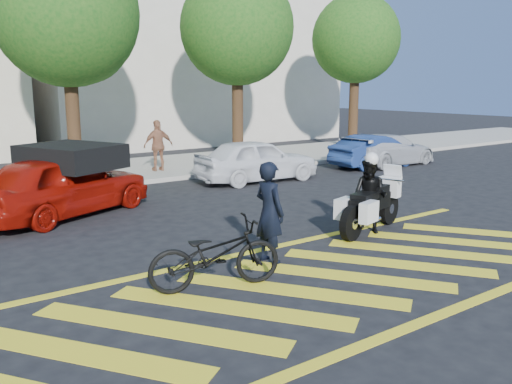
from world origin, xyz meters
TOP-DOWN VIEW (x-y plane):
  - ground at (0.00, 0.00)m, footprint 90.00×90.00m
  - sidewalk at (0.00, 12.00)m, footprint 60.00×5.00m
  - crosswalk at (-0.04, 0.00)m, footprint 12.33×4.00m
  - building_right at (9.00, 21.00)m, footprint 16.00×8.00m
  - tree_center at (0.13, 12.06)m, footprint 4.60×4.60m
  - tree_right at (6.63, 12.06)m, footprint 4.40×4.40m
  - tree_far_right at (13.13, 12.06)m, footprint 4.00×4.00m
  - officer_bike at (-0.03, 1.26)m, footprint 0.48×0.68m
  - bicycle at (-1.46, 0.74)m, footprint 2.18×1.22m
  - police_motorcycle at (2.87, 1.57)m, footprint 2.37×1.10m
  - officer_moto at (2.85, 1.58)m, footprint 0.78×0.90m
  - red_convertible at (-1.95, 6.80)m, footprint 4.78×3.44m
  - parked_mid_right at (4.50, 7.92)m, footprint 4.15×1.88m
  - parked_right at (9.90, 7.80)m, footprint 3.72×1.37m
  - parked_far_right at (10.70, 7.80)m, footprint 4.23×1.86m
  - pedestrian_right at (2.49, 10.91)m, footprint 1.06×0.54m

SIDE VIEW (x-z plane):
  - ground at x=0.00m, z-range 0.00..0.00m
  - crosswalk at x=-0.04m, z-range 0.00..0.01m
  - sidewalk at x=0.00m, z-range 0.00..0.15m
  - bicycle at x=-1.46m, z-range 0.00..1.09m
  - police_motorcycle at x=2.87m, z-range 0.05..1.11m
  - parked_far_right at x=10.70m, z-range 0.00..1.21m
  - parked_right at x=9.90m, z-range 0.00..1.21m
  - parked_mid_right at x=4.50m, z-range 0.00..1.38m
  - red_convertible at x=-1.95m, z-range 0.00..1.51m
  - officer_moto at x=2.85m, z-range 0.00..1.57m
  - officer_bike at x=-0.03m, z-range 0.00..1.79m
  - pedestrian_right at x=2.49m, z-range 0.15..1.89m
  - tree_far_right at x=13.13m, z-range 1.39..8.49m
  - tree_right at x=6.63m, z-range 1.34..8.75m
  - tree_center at x=0.13m, z-range 1.31..8.88m
  - building_right at x=9.00m, z-range 0.00..11.00m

